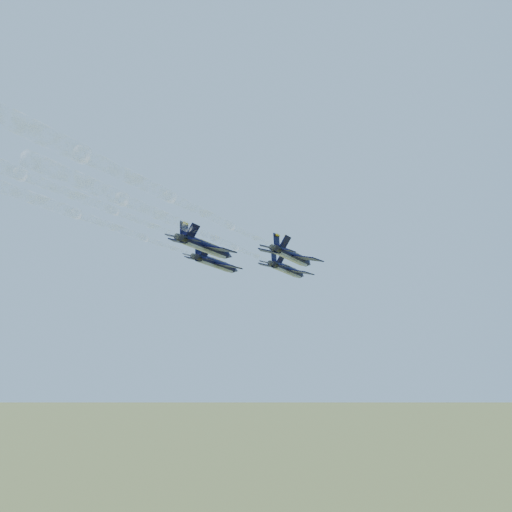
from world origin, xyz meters
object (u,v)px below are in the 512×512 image
(jet_lead, at_px, (288,270))
(jet_left, at_px, (216,264))
(jet_slot, at_px, (206,247))
(jet_right, at_px, (293,256))

(jet_lead, distance_m, jet_left, 15.36)
(jet_left, relative_size, jet_slot, 1.00)
(jet_slot, bearing_deg, jet_lead, 88.39)
(jet_left, bearing_deg, jet_slot, -63.49)
(jet_slot, bearing_deg, jet_right, 59.47)
(jet_slot, bearing_deg, jet_left, 116.51)
(jet_left, xyz_separation_m, jet_right, (14.96, -4.27, 0.00))
(jet_left, height_order, jet_slot, same)
(jet_lead, relative_size, jet_right, 1.00)
(jet_right, bearing_deg, jet_slot, -120.53)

